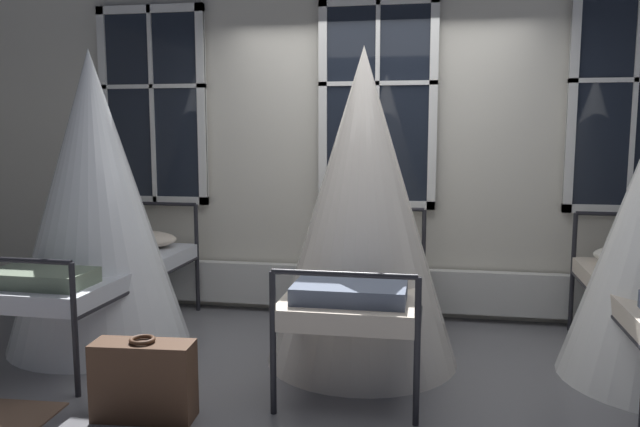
{
  "coord_description": "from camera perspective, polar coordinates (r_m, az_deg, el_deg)",
  "views": [
    {
      "loc": [
        0.45,
        -3.97,
        1.59
      ],
      "look_at": [
        -0.3,
        0.23,
        1.03
      ],
      "focal_mm": 34.93,
      "sensor_mm": 36.0,
      "label": 1
    }
  ],
  "objects": [
    {
      "name": "ground",
      "position": [
        4.3,
        3.47,
        -14.23
      ],
      "size": [
        20.73,
        20.73,
        0.0
      ],
      "primitive_type": "plane",
      "color": "slate"
    },
    {
      "name": "window_bank",
      "position": [
        5.29,
        5.17,
        1.55
      ],
      "size": [
        4.98,
        0.1,
        2.62
      ],
      "color": "black",
      "rests_on": "ground"
    },
    {
      "name": "suitcase_dark",
      "position": [
        3.7,
        -15.84,
        -14.48
      ],
      "size": [
        0.57,
        0.25,
        0.47
      ],
      "rotation": [
        0.0,
        0.0,
        0.07
      ],
      "color": "#472D1E",
      "rests_on": "ground"
    },
    {
      "name": "back_wall_with_windows",
      "position": [
        5.39,
        5.34,
        7.25
      ],
      "size": [
        8.24,
        0.1,
        3.14
      ],
      "primitive_type": "cube",
      "color": "beige",
      "rests_on": "ground"
    },
    {
      "name": "cot_second",
      "position": [
        4.25,
        4.0,
        0.13
      ],
      "size": [
        1.32,
        1.91,
        2.16
      ],
      "rotation": [
        0.0,
        0.0,
        1.57
      ],
      "color": "black",
      "rests_on": "ground"
    },
    {
      "name": "cot_first",
      "position": [
        4.91,
        -19.9,
        0.86
      ],
      "size": [
        1.32,
        1.93,
        2.19
      ],
      "rotation": [
        0.0,
        0.0,
        1.55
      ],
      "color": "black",
      "rests_on": "ground"
    }
  ]
}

